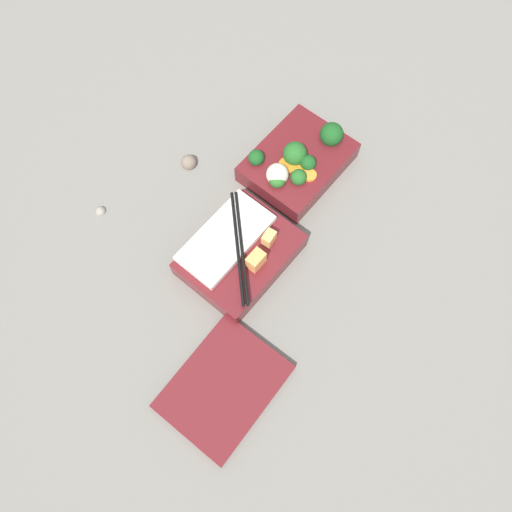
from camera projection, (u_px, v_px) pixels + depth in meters
ground_plane at (272, 218)px, 0.88m from camera, size 3.00×3.00×0.00m
bento_tray_vegetable at (298, 161)px, 0.90m from camera, size 0.19×0.14×0.07m
bento_tray_rice at (239, 253)px, 0.83m from camera, size 0.19×0.15×0.07m
bento_lid at (224, 387)px, 0.76m from camera, size 0.19×0.15×0.01m
pebble_0 at (100, 210)px, 0.88m from camera, size 0.02×0.02×0.02m
pebble_1 at (189, 162)px, 0.92m from camera, size 0.03×0.03×0.03m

